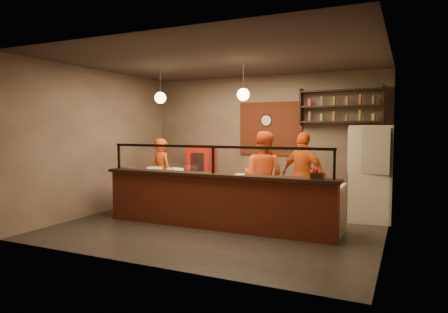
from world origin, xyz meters
The scene contains 29 objects.
floor centered at (0.00, 0.00, 0.00)m, with size 6.00×6.00×0.00m, color black.
ceiling centered at (0.00, 0.00, 3.20)m, with size 6.00×6.00×0.00m, color #382F2B.
wall_back centered at (0.00, 2.50, 1.60)m, with size 6.00×6.00×0.00m, color #766757.
wall_left centered at (-3.00, 0.00, 1.60)m, with size 5.00×5.00×0.00m, color #766757.
wall_right centered at (3.00, 0.00, 1.60)m, with size 5.00×5.00×0.00m, color #766757.
wall_front centered at (0.00, -2.50, 1.60)m, with size 6.00×6.00×0.00m, color #766757.
brick_patch centered at (0.20, 2.47, 1.90)m, with size 1.60×0.04×1.30m, color maroon.
service_counter centered at (0.00, -0.30, 0.50)m, with size 4.60×0.25×1.00m, color maroon.
counter_ledge centered at (0.00, -0.30, 1.03)m, with size 4.70×0.37×0.06m, color black.
worktop_cabinet centered at (0.00, 0.20, 0.42)m, with size 4.60×0.75×0.85m, color gray.
worktop centered at (0.00, 0.20, 0.88)m, with size 4.60×0.75×0.05m, color white.
sneeze_guard centered at (0.00, -0.30, 1.37)m, with size 4.50×0.05×0.52m.
wall_shelving centered at (1.90, 2.32, 2.40)m, with size 1.84×0.28×0.85m.
wall_clock centered at (0.10, 2.46, 2.10)m, with size 0.30×0.30×0.04m, color black.
pendant_left centered at (-1.50, 0.20, 2.55)m, with size 0.24×0.24×0.77m.
pendant_right centered at (0.40, 0.20, 2.55)m, with size 0.24×0.24×0.77m.
cook_left centered at (-2.05, 1.06, 0.83)m, with size 0.61×0.40×1.67m, color #E34715.
cook_mid centered at (0.59, 0.82, 0.92)m, with size 0.90×0.70×1.85m, color #C94313.
cook_right centered at (1.30, 1.39, 0.91)m, with size 1.07×0.45×1.83m, color #D95214.
fridge centered at (2.60, 1.67, 0.98)m, with size 0.82×0.76×1.96m, color beige.
red_cooler centered at (-1.56, 2.15, 0.72)m, with size 0.62×0.57×1.45m, color red.
pizza_dough centered at (0.48, 0.18, 0.91)m, with size 0.50×0.50×0.01m, color white.
prep_tub_a centered at (-1.74, 0.31, 0.98)m, with size 0.31×0.25×0.15m, color silver.
prep_tub_b centered at (-1.24, 0.34, 0.97)m, with size 0.30×0.24×0.15m, color white.
prep_tub_c centered at (-2.15, 0.02, 0.97)m, with size 0.27×0.22×0.14m, color white.
rolling_pin centered at (-1.47, 0.32, 0.93)m, with size 0.06×0.06×0.33m, color gold.
condiment_caddy centered at (1.94, -0.32, 1.11)m, with size 0.19×0.15×0.11m, color black.
pepper_mill centered at (1.84, -0.27, 1.15)m, with size 0.04×0.04×0.18m, color black.
small_plate centered at (0.55, -0.32, 1.07)m, with size 0.19×0.19×0.01m, color silver.
Camera 1 is at (3.32, -6.96, 1.90)m, focal length 32.00 mm.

